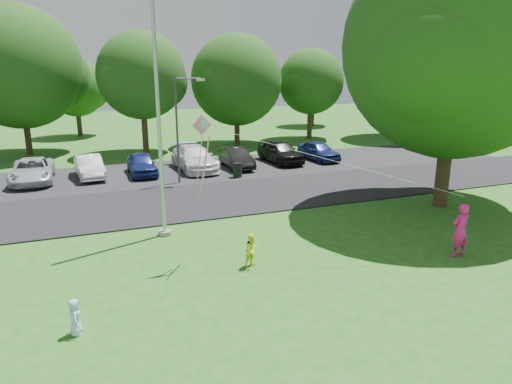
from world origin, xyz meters
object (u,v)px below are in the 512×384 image
object	(u,v)px
big_tree	(456,52)
kite	(210,141)
flagpole	(159,124)
street_lamp	(181,120)
woman	(460,230)
child_blue	(75,317)
child_yellow	(252,250)
trash_can	(237,171)

from	to	relation	value
big_tree	kite	distance (m)	11.84
flagpole	street_lamp	bearing A→B (deg)	72.39
street_lamp	woman	size ratio (longest dim) A/B	3.13
woman	child_blue	distance (m)	11.94
street_lamp	kite	bearing A→B (deg)	-90.58
child_yellow	kite	distance (m)	3.66
child_yellow	kite	xyz separation A→B (m)	(-1.02, 0.89, 3.39)
kite	child_yellow	bearing A→B (deg)	-46.77
child_blue	kite	size ratio (longest dim) A/B	0.11
flagpole	child_blue	world-z (taller)	flagpole
street_lamp	big_tree	distance (m)	13.50
trash_can	woman	bearing A→B (deg)	-76.64
trash_can	kite	bearing A→B (deg)	-113.01
woman	child_blue	xyz separation A→B (m)	(-11.93, -0.36, -0.46)
child_blue	woman	bearing A→B (deg)	-88.72
big_tree	child_yellow	size ratio (longest dim) A/B	10.82
big_tree	child_yellow	bearing A→B (deg)	-163.73
woman	child_yellow	world-z (taller)	woman
street_lamp	kite	distance (m)	10.77
street_lamp	woman	world-z (taller)	street_lamp
child_blue	flagpole	bearing A→B (deg)	-28.55
big_tree	kite	world-z (taller)	big_tree
trash_can	child_yellow	world-z (taller)	child_yellow
woman	child_blue	bearing A→B (deg)	-0.51
trash_can	kite	distance (m)	12.17
woman	child_yellow	size ratio (longest dim) A/B	1.68
street_lamp	kite	size ratio (longest dim) A/B	0.69
big_tree	kite	bearing A→B (deg)	-169.43
street_lamp	big_tree	world-z (taller)	big_tree
street_lamp	woman	distance (m)	14.92
child_blue	kite	world-z (taller)	kite
big_tree	woman	xyz separation A→B (m)	(-3.58, -4.72, -5.83)
trash_can	kite	size ratio (longest dim) A/B	0.11
big_tree	child_blue	size ratio (longest dim) A/B	13.03
big_tree	woman	distance (m)	8.32
flagpole	street_lamp	size ratio (longest dim) A/B	1.75
flagpole	big_tree	xyz separation A→B (m)	(12.34, -0.85, 2.58)
big_tree	child_blue	distance (m)	17.50
flagpole	street_lamp	world-z (taller)	flagpole
child_blue	kite	bearing A→B (deg)	-55.22
child_blue	street_lamp	bearing A→B (deg)	-22.82
trash_can	street_lamp	bearing A→B (deg)	-178.97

